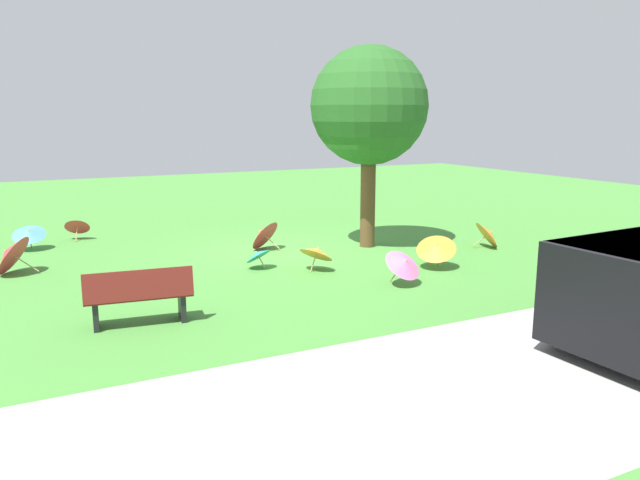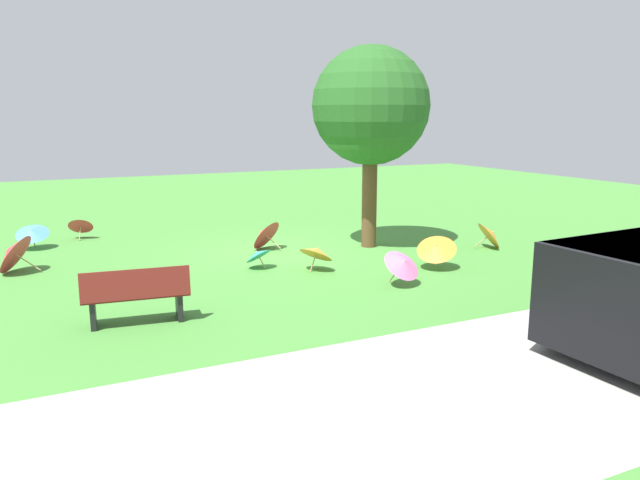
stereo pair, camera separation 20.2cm
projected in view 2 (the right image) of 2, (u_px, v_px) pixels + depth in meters
ground at (288, 252)px, 14.47m from camera, size 40.00×40.00×0.00m
road_strip at (532, 374)px, 7.63m from camera, size 40.00×3.93×0.01m
park_bench at (136, 295)px, 9.37m from camera, size 1.65×0.67×0.90m
shade_tree at (371, 107)px, 14.38m from camera, size 2.78×2.78×4.76m
parasol_orange_0 at (436, 247)px, 12.75m from camera, size 1.12×1.12×0.74m
parasol_red_0 at (264, 233)px, 14.66m from camera, size 1.03×0.98×0.78m
parasol_red_1 at (12, 252)px, 12.45m from camera, size 1.02×1.13×0.87m
parasol_red_2 at (81, 225)px, 15.94m from camera, size 0.75×0.69×0.62m
parasol_blue_1 at (32, 232)px, 14.66m from camera, size 0.89×0.87×0.64m
parasol_pink_0 at (403, 263)px, 11.48m from camera, size 0.85×0.80×0.73m
parasol_teal_0 at (258, 254)px, 12.86m from camera, size 0.78×0.77×0.51m
parasol_orange_3 at (491, 234)px, 14.78m from camera, size 0.82×0.92×0.70m
parasol_orange_4 at (317, 252)px, 12.67m from camera, size 0.92×0.93×0.63m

